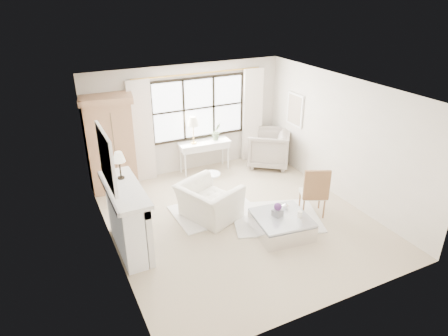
{
  "coord_description": "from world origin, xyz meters",
  "views": [
    {
      "loc": [
        -3.36,
        -6.17,
        4.42
      ],
      "look_at": [
        -0.24,
        0.2,
        1.13
      ],
      "focal_mm": 32.0,
      "sensor_mm": 36.0,
      "label": 1
    }
  ],
  "objects": [
    {
      "name": "wall_front",
      "position": [
        0.0,
        -2.75,
        1.35
      ],
      "size": [
        5.0,
        0.0,
        5.0
      ],
      "primitive_type": "plane",
      "rotation": [
        -1.57,
        0.0,
        0.0
      ],
      "color": "white",
      "rests_on": "ground"
    },
    {
      "name": "rug_left",
      "position": [
        -0.32,
        0.51,
        0.02
      ],
      "size": [
        1.74,
        1.24,
        0.03
      ],
      "primitive_type": "cube",
      "rotation": [
        0.0,
        0.0,
        0.02
      ],
      "color": "white",
      "rests_on": "floor"
    },
    {
      "name": "side_table",
      "position": [
        -0.03,
        1.26,
        0.33
      ],
      "size": [
        0.4,
        0.4,
        0.51
      ],
      "color": "white",
      "rests_on": "floor"
    },
    {
      "name": "planter_flowers",
      "position": [
        0.43,
        -0.75,
        0.58
      ],
      "size": [
        0.15,
        0.15,
        0.15
      ],
      "primitive_type": "sphere",
      "color": "#532967",
      "rests_on": "planter_box"
    },
    {
      "name": "curtain_right",
      "position": [
        1.8,
        2.65,
        1.24
      ],
      "size": [
        0.55,
        0.1,
        2.47
      ],
      "primitive_type": "cube",
      "color": "white",
      "rests_on": "ground"
    },
    {
      "name": "curtain_rod",
      "position": [
        0.3,
        2.67,
        2.47
      ],
      "size": [
        3.3,
        0.04,
        0.04
      ],
      "primitive_type": "cylinder",
      "rotation": [
        0.0,
        1.57,
        0.0
      ],
      "color": "#BB9041",
      "rests_on": "wall_back"
    },
    {
      "name": "art_canvas",
      "position": [
        2.45,
        1.7,
        1.55
      ],
      "size": [
        0.01,
        0.52,
        0.72
      ],
      "primitive_type": "cube",
      "color": "#BFAD94",
      "rests_on": "wall_right"
    },
    {
      "name": "wall_right",
      "position": [
        2.5,
        0.0,
        1.35
      ],
      "size": [
        0.0,
        5.5,
        5.5
      ],
      "primitive_type": "plane",
      "rotation": [
        1.57,
        0.0,
        -1.57
      ],
      "color": "beige",
      "rests_on": "ground"
    },
    {
      "name": "club_armchair",
      "position": [
        -0.52,
        0.33,
        0.37
      ],
      "size": [
        1.35,
        1.43,
        0.74
      ],
      "primitive_type": "imported",
      "rotation": [
        0.0,
        0.0,
        1.95
      ],
      "color": "white",
      "rests_on": "floor"
    },
    {
      "name": "mirror_frame",
      "position": [
        -2.47,
        0.0,
        1.84
      ],
      "size": [
        0.05,
        1.15,
        0.95
      ],
      "primitive_type": "cube",
      "color": "white",
      "rests_on": "wall_left"
    },
    {
      "name": "wingback_chair",
      "position": [
        1.98,
        2.05,
        0.48
      ],
      "size": [
        1.45,
        1.44,
        0.95
      ],
      "primitive_type": "imported",
      "rotation": [
        0.0,
        0.0,
        -2.22
      ],
      "color": "#A3978A",
      "rests_on": "floor"
    },
    {
      "name": "mantel_lamp",
      "position": [
        -2.21,
        0.35,
        1.65
      ],
      "size": [
        0.22,
        0.22,
        0.51
      ],
      "color": "black",
      "rests_on": "fireplace"
    },
    {
      "name": "wall_back",
      "position": [
        0.0,
        2.75,
        1.35
      ],
      "size": [
        5.0,
        0.0,
        5.0
      ],
      "primitive_type": "plane",
      "rotation": [
        1.57,
        0.0,
        0.0
      ],
      "color": "beige",
      "rests_on": "ground"
    },
    {
      "name": "curtain_left",
      "position": [
        -1.2,
        2.65,
        1.24
      ],
      "size": [
        0.55,
        0.1,
        2.47
      ],
      "primitive_type": "cube",
      "color": "beige",
      "rests_on": "ground"
    },
    {
      "name": "coffee_table",
      "position": [
        0.5,
        -0.81,
        0.18
      ],
      "size": [
        1.12,
        1.12,
        0.38
      ],
      "rotation": [
        0.0,
        0.0,
        -0.12
      ],
      "color": "silver",
      "rests_on": "floor"
    },
    {
      "name": "fireplace",
      "position": [
        -2.27,
        0.0,
        0.65
      ],
      "size": [
        0.58,
        1.66,
        1.26
      ],
      "color": "white",
      "rests_on": "ground"
    },
    {
      "name": "window_pane",
      "position": [
        0.3,
        2.73,
        1.6
      ],
      "size": [
        2.4,
        0.02,
        1.5
      ],
      "primitive_type": "cube",
      "color": "white",
      "rests_on": "wall_back"
    },
    {
      "name": "ceiling",
      "position": [
        0.0,
        0.0,
        2.7
      ],
      "size": [
        5.5,
        5.5,
        0.0
      ],
      "primitive_type": "plane",
      "rotation": [
        3.14,
        0.0,
        0.0
      ],
      "color": "white",
      "rests_on": "ground"
    },
    {
      "name": "pillar_candle",
      "position": [
        0.78,
        -0.98,
        0.44
      ],
      "size": [
        0.09,
        0.09,
        0.12
      ],
      "primitive_type": "cylinder",
      "color": "white",
      "rests_on": "coffee_table"
    },
    {
      "name": "window_frame",
      "position": [
        0.3,
        2.72,
        1.6
      ],
      "size": [
        2.5,
        0.04,
        1.5
      ],
      "primitive_type": null,
      "color": "black",
      "rests_on": "wall_back"
    },
    {
      "name": "coffee_vase",
      "position": [
        0.72,
        -0.59,
        0.45
      ],
      "size": [
        0.15,
        0.15,
        0.14
      ],
      "primitive_type": "imported",
      "rotation": [
        0.0,
        0.0,
        -0.17
      ],
      "color": "white",
      "rests_on": "coffee_table"
    },
    {
      "name": "mirror_glass",
      "position": [
        -2.44,
        0.0,
        1.84
      ],
      "size": [
        0.02,
        1.0,
        0.8
      ],
      "primitive_type": "cube",
      "color": "#B8BCC3",
      "rests_on": "wall_left"
    },
    {
      "name": "orchid_plant",
      "position": [
        0.65,
        2.45,
        1.02
      ],
      "size": [
        0.26,
        0.21,
        0.44
      ],
      "primitive_type": "imported",
      "rotation": [
        0.0,
        0.0,
        0.07
      ],
      "color": "#59704A",
      "rests_on": "console_table"
    },
    {
      "name": "console_lamp",
      "position": [
        0.03,
        2.46,
        1.36
      ],
      "size": [
        0.28,
        0.28,
        0.69
      ],
      "color": "#B08A3D",
      "rests_on": "console_table"
    },
    {
      "name": "planter_box",
      "position": [
        0.43,
        -0.75,
        0.44
      ],
      "size": [
        0.2,
        0.2,
        0.12
      ],
      "primitive_type": "cube",
      "rotation": [
        0.0,
        0.0,
        0.27
      ],
      "color": "slate",
      "rests_on": "coffee_table"
    },
    {
      "name": "rug_right",
      "position": [
        0.7,
        -0.3,
        0.02
      ],
      "size": [
        2.1,
        1.83,
        0.03
      ],
      "primitive_type": "cube",
      "rotation": [
        0.0,
        0.0,
        -0.34
      ],
      "color": "white",
      "rests_on": "floor"
    },
    {
      "name": "french_chair",
      "position": [
        1.47,
        -0.49,
        0.31
      ],
      "size": [
        0.64,
        0.64,
        1.08
      ],
      "rotation": [
        0.0,
        0.0,
        2.7
      ],
      "color": "olive",
      "rests_on": "floor"
    },
    {
      "name": "art_frame",
      "position": [
        2.47,
        1.7,
        1.55
      ],
      "size": [
        0.04,
        0.62,
        0.82
      ],
      "primitive_type": "cube",
      "color": "white",
      "rests_on": "wall_right"
    },
    {
      "name": "wall_left",
      "position": [
        -2.5,
        0.0,
        1.35
      ],
      "size": [
        0.0,
        5.5,
        5.5
      ],
      "primitive_type": "plane",
      "rotation": [
        1.57,
        0.0,
        1.57
      ],
      "color": "beige",
      "rests_on": "ground"
    },
    {
      "name": "console_table",
      "position": [
        0.31,
        2.46,
        0.4
      ],
      "size": [
        1.32,
        0.52,
        0.8
      ],
      "rotation": [
        0.0,
        0.0,
        -0.05
      ],
      "color": "silver",
      "rests_on": "floor"
    },
    {
      "name": "armoire",
      "position": [
        -1.96,
        2.46,
        1.14
      ],
      "size": [
        1.23,
        0.89,
        2.24
      ],
      "rotation": [
        0.0,
        0.0,
        -0.18
      ],
      "color": "tan",
      "rests_on": "floor"
    },
    {
      "name": "floor",
      "position": [
        0.0,
        0.0,
        0.0
      ],
      "size": [
        5.5,
        5.5,
        0.0
      ],
      "primitive_type": "plane",
      "color": "#C6B293",
      "rests_on": "ground"
    }
  ]
}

